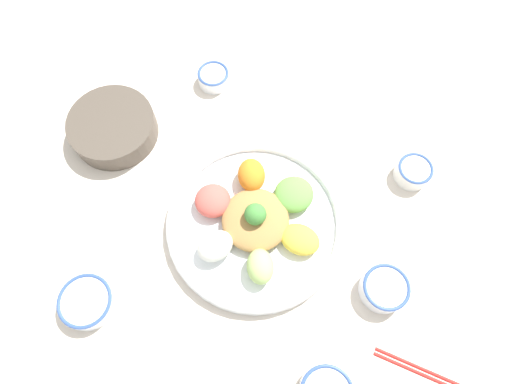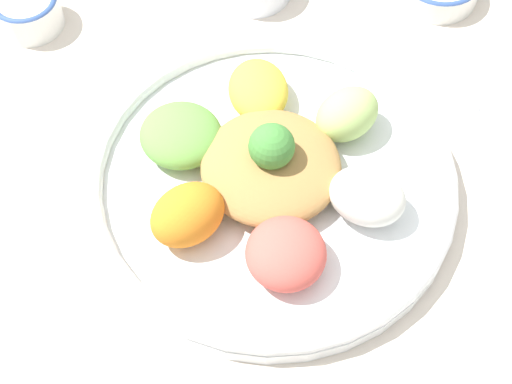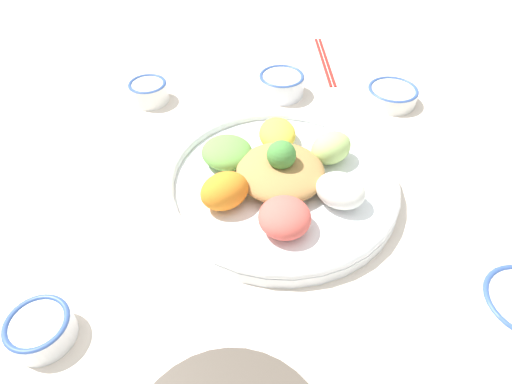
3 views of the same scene
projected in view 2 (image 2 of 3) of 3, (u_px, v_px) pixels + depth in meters
The scene contains 4 objects.
ground_plane at pixel (245, 187), 0.78m from camera, with size 2.40×2.40×0.00m, color silver.
salad_platter at pixel (270, 175), 0.75m from camera, with size 0.40×0.40×0.10m.
sauce_bowl_red at pixel (28, 10), 0.88m from camera, with size 0.08×0.08×0.04m.
serving_spoon_extra at pixel (478, 107), 0.83m from camera, with size 0.09×0.14×0.01m.
Camera 2 is at (0.41, 0.02, 0.66)m, focal length 50.00 mm.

